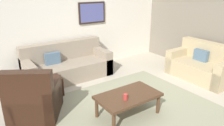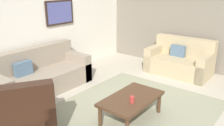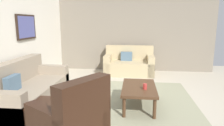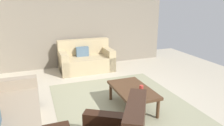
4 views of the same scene
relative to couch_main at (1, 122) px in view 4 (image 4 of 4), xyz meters
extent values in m
plane|color=#B2A893|center=(0.37, -2.10, -0.30)|extent=(8.00, 8.00, 0.00)
cube|color=slate|center=(3.37, -2.10, 1.10)|extent=(0.12, 5.20, 2.80)
cube|color=gray|center=(0.37, -2.10, -0.29)|extent=(3.06, 2.57, 0.01)
cube|color=gray|center=(0.00, -0.10, -0.09)|extent=(2.10, 0.91, 0.42)
cube|color=gray|center=(0.95, -0.10, 0.01)|extent=(0.20, 0.91, 0.62)
cube|color=tan|center=(2.73, -1.96, -0.09)|extent=(0.88, 1.53, 0.42)
cube|color=tan|center=(3.05, -1.96, 0.14)|extent=(0.24, 1.53, 0.88)
cube|color=tan|center=(2.73, -1.30, 0.01)|extent=(0.88, 0.20, 0.62)
cube|color=tan|center=(2.73, -2.62, 0.01)|extent=(0.88, 0.20, 0.62)
cube|color=slate|center=(2.83, -1.87, 0.26)|extent=(0.12, 0.36, 0.28)
cylinder|color=#472D1C|center=(-0.28, -2.49, -0.12)|extent=(0.06, 0.06, 0.36)
cylinder|color=#472D1C|center=(0.70, -2.49, -0.12)|extent=(0.06, 0.06, 0.36)
cylinder|color=#472D1C|center=(-0.28, -1.97, -0.12)|extent=(0.06, 0.06, 0.36)
cylinder|color=#472D1C|center=(0.70, -1.97, -0.12)|extent=(0.06, 0.06, 0.36)
cube|color=#472D1C|center=(0.21, -2.23, 0.09)|extent=(1.10, 0.64, 0.05)
cylinder|color=#B2332D|center=(0.06, -2.33, 0.16)|extent=(0.07, 0.07, 0.10)
camera|label=1|loc=(-1.87, -4.75, 1.88)|focal=33.72mm
camera|label=2|loc=(-2.73, -4.14, 1.87)|focal=38.11mm
camera|label=3|loc=(-3.59, -2.13, 1.33)|focal=32.78mm
camera|label=4|loc=(-3.11, -0.56, 1.72)|focal=34.04mm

